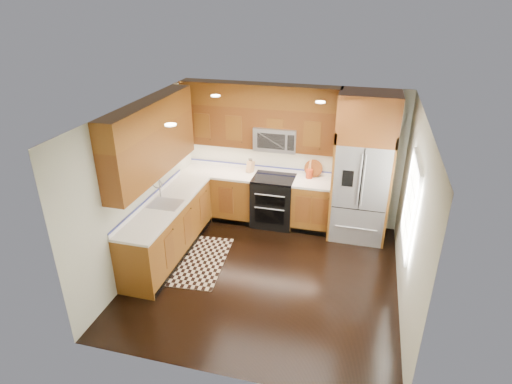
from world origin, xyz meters
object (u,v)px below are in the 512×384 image
(rug, at_px, (197,260))
(utensil_crock, at_px, (309,172))
(range, at_px, (273,201))
(knife_block, at_px, (250,166))
(refrigerator, at_px, (363,168))

(rug, distance_m, utensil_crock, 2.55)
(range, xyz_separation_m, knife_block, (-0.49, 0.17, 0.58))
(range, bearing_deg, utensil_crock, 14.70)
(refrigerator, bearing_deg, utensil_crock, 167.81)
(range, bearing_deg, rug, -120.74)
(range, bearing_deg, refrigerator, -1.40)
(range, height_order, utensil_crock, utensil_crock)
(refrigerator, xyz_separation_m, utensil_crock, (-0.93, 0.20, -0.24))
(range, distance_m, utensil_crock, 0.87)
(rug, xyz_separation_m, knife_block, (0.44, 1.73, 1.04))
(rug, relative_size, utensil_crock, 4.18)
(refrigerator, bearing_deg, rug, -148.41)
(refrigerator, relative_size, rug, 1.75)
(rug, bearing_deg, knife_block, 70.89)
(knife_block, height_order, utensil_crock, utensil_crock)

